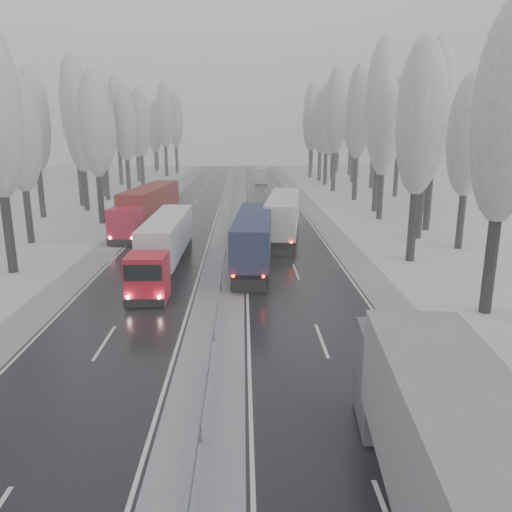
{
  "coord_description": "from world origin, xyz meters",
  "views": [
    {
      "loc": [
        1.48,
        -10.41,
        10.02
      ],
      "look_at": [
        2.27,
        20.15,
        2.2
      ],
      "focal_mm": 35.0,
      "sensor_mm": 36.0,
      "label": 1
    }
  ],
  "objects_px": {
    "truck_red_red": "(148,206)",
    "box_truck_distant": "(261,175)",
    "truck_blue_box": "(254,234)",
    "truck_cream_box": "(284,213)",
    "truck_grey_tarp": "(475,502)",
    "truck_red_white": "(165,241)"
  },
  "relations": [
    {
      "from": "truck_cream_box",
      "to": "box_truck_distant",
      "type": "distance_m",
      "value": 49.33
    },
    {
      "from": "truck_grey_tarp",
      "to": "truck_red_white",
      "type": "height_order",
      "value": "truck_grey_tarp"
    },
    {
      "from": "truck_grey_tarp",
      "to": "truck_red_red",
      "type": "xyz_separation_m",
      "value": [
        -14.36,
        41.86,
        -0.15
      ]
    },
    {
      "from": "truck_red_white",
      "to": "truck_red_red",
      "type": "xyz_separation_m",
      "value": [
        -4.06,
        15.43,
        0.27
      ]
    },
    {
      "from": "truck_blue_box",
      "to": "box_truck_distant",
      "type": "height_order",
      "value": "truck_blue_box"
    },
    {
      "from": "truck_grey_tarp",
      "to": "truck_cream_box",
      "type": "distance_m",
      "value": 37.4
    },
    {
      "from": "truck_red_white",
      "to": "truck_red_red",
      "type": "distance_m",
      "value": 15.96
    },
    {
      "from": "truck_blue_box",
      "to": "truck_cream_box",
      "type": "xyz_separation_m",
      "value": [
        2.98,
        9.09,
        0.1
      ]
    },
    {
      "from": "truck_cream_box",
      "to": "truck_blue_box",
      "type": "bearing_deg",
      "value": -100.76
    },
    {
      "from": "box_truck_distant",
      "to": "truck_grey_tarp",
      "type": "bearing_deg",
      "value": -86.61
    },
    {
      "from": "truck_red_red",
      "to": "box_truck_distant",
      "type": "bearing_deg",
      "value": 80.05
    },
    {
      "from": "truck_blue_box",
      "to": "truck_red_red",
      "type": "xyz_separation_m",
      "value": [
        -10.48,
        13.55,
        0.17
      ]
    },
    {
      "from": "box_truck_distant",
      "to": "truck_cream_box",
      "type": "bearing_deg",
      "value": -87.03
    },
    {
      "from": "truck_cream_box",
      "to": "truck_red_white",
      "type": "height_order",
      "value": "truck_cream_box"
    },
    {
      "from": "box_truck_distant",
      "to": "truck_red_white",
      "type": "distance_m",
      "value": 60.97
    },
    {
      "from": "truck_red_white",
      "to": "truck_blue_box",
      "type": "bearing_deg",
      "value": 16.75
    },
    {
      "from": "truck_red_white",
      "to": "truck_red_red",
      "type": "height_order",
      "value": "truck_red_red"
    },
    {
      "from": "truck_blue_box",
      "to": "truck_cream_box",
      "type": "relative_size",
      "value": 0.96
    },
    {
      "from": "truck_red_white",
      "to": "truck_grey_tarp",
      "type": "bearing_deg",
      "value": -68.25
    },
    {
      "from": "truck_grey_tarp",
      "to": "truck_blue_box",
      "type": "height_order",
      "value": "truck_grey_tarp"
    },
    {
      "from": "truck_grey_tarp",
      "to": "truck_blue_box",
      "type": "distance_m",
      "value": 28.57
    },
    {
      "from": "truck_blue_box",
      "to": "box_truck_distant",
      "type": "relative_size",
      "value": 1.96
    }
  ]
}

